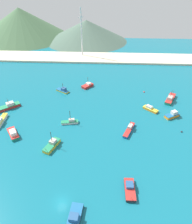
{
  "coord_description": "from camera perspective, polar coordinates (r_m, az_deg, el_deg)",
  "views": [
    {
      "loc": [
        11.24,
        -30.6,
        52.8
      ],
      "look_at": [
        7.39,
        40.56,
        2.72
      ],
      "focal_mm": 32.21,
      "sensor_mm": 36.0,
      "label": 1
    }
  ],
  "objects": [
    {
      "name": "hill_west",
      "position": [
        218.02,
        -20.56,
        22.62
      ],
      "size": [
        88.55,
        88.55,
        26.09
      ],
      "color": "#476B47",
      "rests_on": "ground"
    },
    {
      "name": "fishing_boat_13",
      "position": [
        106.33,
        20.33,
        3.54
      ],
      "size": [
        7.67,
        11.09,
        6.05
      ],
      "color": "#198466",
      "rests_on": "ground"
    },
    {
      "name": "fishing_boat_9",
      "position": [
        81.94,
        9.4,
        -4.92
      ],
      "size": [
        5.69,
        9.87,
        4.73
      ],
      "color": "#1E5BA8",
      "rests_on": "ground"
    },
    {
      "name": "buoy_1",
      "position": [
        87.71,
        23.14,
        -5.19
      ],
      "size": [
        0.74,
        0.74,
        0.74
      ],
      "color": "#232328",
      "rests_on": "ground"
    },
    {
      "name": "fishing_boat_1",
      "position": [
        63.52,
        9.56,
        -20.73
      ],
      "size": [
        3.05,
        7.46,
        2.14
      ],
      "color": "#232328",
      "rests_on": "ground"
    },
    {
      "name": "buoy_0",
      "position": [
        110.3,
        13.48,
        5.55
      ],
      "size": [
        0.84,
        0.84,
        0.84
      ],
      "color": "red",
      "rests_on": "ground"
    },
    {
      "name": "fishing_boat_7",
      "position": [
        85.09,
        -22.49,
        -5.63
      ],
      "size": [
        7.02,
        8.06,
        2.69
      ],
      "color": "#198466",
      "rests_on": "ground"
    },
    {
      "name": "radio_tower",
      "position": [
        153.07,
        -4.13,
        21.47
      ],
      "size": [
        3.33,
        2.66,
        33.25
      ],
      "color": "silver",
      "rests_on": "ground"
    },
    {
      "name": "fishing_boat_5",
      "position": [
        94.48,
        20.89,
        -0.78
      ],
      "size": [
        7.23,
        5.61,
        2.84
      ],
      "color": "orange",
      "rests_on": "ground"
    },
    {
      "name": "beach_strip",
      "position": [
        153.32,
        -1.34,
        15.18
      ],
      "size": [
        247.0,
        20.8,
        1.2
      ],
      "primitive_type": "cube",
      "color": "beige",
      "rests_on": "ground"
    },
    {
      "name": "fishing_boat_0",
      "position": [
        85.49,
        -7.36,
        -2.75
      ],
      "size": [
        7.4,
        3.25,
        6.26
      ],
      "color": "silver",
      "rests_on": "ground"
    },
    {
      "name": "fishing_boat_12",
      "position": [
        109.04,
        -9.36,
        6.13
      ],
      "size": [
        7.68,
        6.16,
        4.79
      ],
      "color": "gold",
      "rests_on": "ground"
    },
    {
      "name": "fishing_boat_4",
      "position": [
        96.05,
        15.12,
        0.92
      ],
      "size": [
        6.87,
        6.46,
        2.02
      ],
      "color": "orange",
      "rests_on": "ground"
    },
    {
      "name": "fishing_boat_11",
      "position": [
        112.38,
        -2.4,
        7.52
      ],
      "size": [
        6.74,
        7.16,
        5.66
      ],
      "color": "red",
      "rests_on": "ground"
    },
    {
      "name": "fishing_boat_10",
      "position": [
        58.77,
        -6.06,
        -27.43
      ],
      "size": [
        3.89,
        7.29,
        2.44
      ],
      "color": "#232328",
      "rests_on": "ground"
    },
    {
      "name": "ground",
      "position": [
        81.32,
        -5.64,
        -5.83
      ],
      "size": [
        260.0,
        280.0,
        0.5
      ],
      "color": "#146B7F"
    },
    {
      "name": "fishing_boat_6",
      "position": [
        75.9,
        -12.4,
        -9.09
      ],
      "size": [
        5.49,
        8.32,
        6.8
      ],
      "color": "gold",
      "rests_on": "ground"
    },
    {
      "name": "hill_central",
      "position": [
        195.64,
        -2.72,
        22.09
      ],
      "size": [
        74.04,
        74.04,
        17.76
      ],
      "color": "#4C6656",
      "rests_on": "ground"
    },
    {
      "name": "fishing_boat_3",
      "position": [
        102.52,
        -23.67,
        1.45
      ],
      "size": [
        10.56,
        9.53,
        5.14
      ],
      "color": "red",
      "rests_on": "ground"
    },
    {
      "name": "fishing_boat_2",
      "position": [
        94.06,
        -25.44,
        -2.33
      ],
      "size": [
        2.5,
        10.44,
        2.56
      ],
      "color": "silver",
      "rests_on": "ground"
    }
  ]
}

